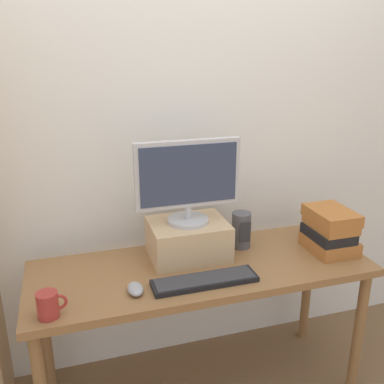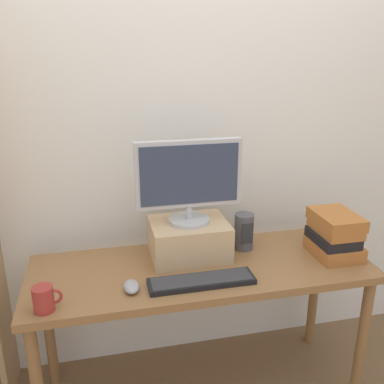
{
  "view_description": "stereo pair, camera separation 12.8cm",
  "coord_description": "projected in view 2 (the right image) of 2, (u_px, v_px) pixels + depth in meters",
  "views": [
    {
      "loc": [
        -0.56,
        -1.66,
        1.66
      ],
      "look_at": [
        -0.03,
        0.04,
        1.06
      ],
      "focal_mm": 40.0,
      "sensor_mm": 36.0,
      "label": 1
    },
    {
      "loc": [
        -0.43,
        -1.69,
        1.66
      ],
      "look_at": [
        -0.03,
        0.04,
        1.06
      ],
      "focal_mm": 40.0,
      "sensor_mm": 36.0,
      "label": 2
    }
  ],
  "objects": [
    {
      "name": "back_wall",
      "position": [
        182.0,
        123.0,
        2.15
      ],
      "size": [
        7.0,
        0.08,
        2.6
      ],
      "color": "silver",
      "rests_on": "ground_plane"
    },
    {
      "name": "desk",
      "position": [
        201.0,
        281.0,
        1.98
      ],
      "size": [
        1.55,
        0.56,
        0.72
      ],
      "color": "olive",
      "rests_on": "ground_plane"
    },
    {
      "name": "riser_box",
      "position": [
        189.0,
        239.0,
        2.02
      ],
      "size": [
        0.36,
        0.28,
        0.18
      ],
      "color": "tan",
      "rests_on": "desk"
    },
    {
      "name": "computer_monitor",
      "position": [
        189.0,
        179.0,
        1.92
      ],
      "size": [
        0.48,
        0.19,
        0.39
      ],
      "color": "#B7B7BA",
      "rests_on": "riser_box"
    },
    {
      "name": "keyboard",
      "position": [
        202.0,
        281.0,
        1.8
      ],
      "size": [
        0.45,
        0.12,
        0.02
      ],
      "color": "black",
      "rests_on": "desk"
    },
    {
      "name": "computer_mouse",
      "position": [
        131.0,
        287.0,
        1.75
      ],
      "size": [
        0.06,
        0.1,
        0.04
      ],
      "color": "#99999E",
      "rests_on": "desk"
    },
    {
      "name": "book_stack",
      "position": [
        334.0,
        235.0,
        2.02
      ],
      "size": [
        0.2,
        0.26,
        0.21
      ],
      "color": "#AD662D",
      "rests_on": "desk"
    },
    {
      "name": "coffee_mug",
      "position": [
        44.0,
        299.0,
        1.61
      ],
      "size": [
        0.11,
        0.08,
        0.1
      ],
      "color": "#9E2D28",
      "rests_on": "desk"
    },
    {
      "name": "desk_speaker",
      "position": [
        244.0,
        231.0,
        2.1
      ],
      "size": [
        0.09,
        0.1,
        0.18
      ],
      "color": "#4C4C51",
      "rests_on": "desk"
    }
  ]
}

